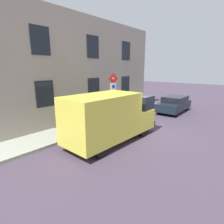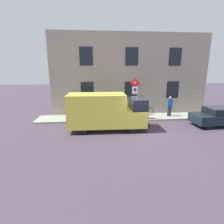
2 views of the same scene
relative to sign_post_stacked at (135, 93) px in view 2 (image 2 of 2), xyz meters
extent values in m
plane|color=#423645|center=(-2.55, -0.06, -2.29)|extent=(80.00, 80.00, 0.00)
cube|color=gray|center=(0.85, -0.06, -2.22)|extent=(2.12, 15.97, 0.14)
cube|color=gray|center=(2.26, -0.06, 1.29)|extent=(0.70, 13.97, 7.15)
cube|color=black|center=(1.89, -3.90, 0.00)|extent=(0.06, 1.10, 1.50)
cube|color=black|center=(1.89, -0.06, 0.00)|extent=(0.06, 1.10, 1.50)
cube|color=black|center=(1.89, 3.79, 0.00)|extent=(0.06, 1.10, 1.50)
cube|color=black|center=(1.89, -3.90, 2.86)|extent=(0.06, 1.10, 1.50)
cube|color=black|center=(1.89, -0.06, 2.86)|extent=(0.06, 1.10, 1.50)
cube|color=black|center=(1.89, 3.79, 2.86)|extent=(0.06, 1.10, 1.50)
cylinder|color=#474C47|center=(0.04, -0.01, -0.57)|extent=(0.09, 0.09, 3.16)
pyramid|color=silver|center=(-0.04, 0.01, 0.76)|extent=(0.14, 0.50, 0.50)
pyramid|color=red|center=(-0.04, 0.01, 0.76)|extent=(0.14, 0.55, 0.56)
cube|color=white|center=(-0.02, 0.01, 0.21)|extent=(0.13, 0.44, 0.56)
cylinder|color=#1933B2|center=(-0.05, 0.01, 0.27)|extent=(0.06, 0.24, 0.24)
cube|color=#DCD144|center=(-1.90, 3.01, -0.88)|extent=(2.06, 3.83, 2.18)
cube|color=#DCD144|center=(-1.94, 0.41, -1.42)|extent=(2.02, 1.43, 1.10)
cube|color=black|center=(-1.95, 0.20, -0.52)|extent=(1.93, 1.01, 0.84)
cube|color=black|center=(-1.96, -0.34, -1.79)|extent=(2.00, 0.19, 0.28)
cylinder|color=black|center=(-1.06, 0.63, -1.91)|extent=(0.23, 0.76, 0.76)
cylinder|color=black|center=(-2.82, 0.66, -1.91)|extent=(0.23, 0.76, 0.76)
cylinder|color=black|center=(-1.01, 3.96, -1.91)|extent=(0.23, 0.76, 0.76)
cylinder|color=black|center=(-2.77, 3.99, -1.91)|extent=(0.23, 0.76, 0.76)
cube|color=black|center=(-1.76, -6.04, -1.71)|extent=(1.90, 4.06, 0.64)
cube|color=black|center=(-1.76, -6.24, -1.21)|extent=(1.70, 2.46, 0.60)
cylinder|color=black|center=(-2.59, -4.75, -1.99)|extent=(0.20, 0.61, 0.60)
cylinder|color=black|center=(-1.04, -4.69, -1.99)|extent=(0.20, 0.61, 0.60)
torus|color=black|center=(1.35, -0.68, -1.82)|extent=(0.12, 0.66, 0.66)
torus|color=black|center=(1.36, -1.73, -1.82)|extent=(0.12, 0.66, 0.66)
cylinder|color=red|center=(1.35, -1.02, -1.61)|extent=(0.05, 0.60, 0.60)
cylinder|color=red|center=(1.35, -1.10, -1.34)|extent=(0.05, 0.73, 0.07)
cylinder|color=red|center=(1.36, -1.38, -1.63)|extent=(0.04, 0.19, 0.55)
cylinder|color=red|center=(1.36, -1.52, -1.86)|extent=(0.04, 0.43, 0.12)
cylinder|color=red|center=(1.35, -0.71, -1.57)|extent=(0.04, 0.09, 0.50)
cube|color=black|center=(1.36, -1.46, -1.32)|extent=(0.08, 0.20, 0.06)
cylinder|color=#262626|center=(1.35, -0.73, -1.27)|extent=(0.46, 0.04, 0.03)
torus|color=black|center=(1.32, 0.33, -1.82)|extent=(0.18, 0.67, 0.66)
torus|color=black|center=(1.40, -0.72, -1.82)|extent=(0.18, 0.67, 0.66)
cylinder|color=#288838|center=(1.34, -0.01, -1.61)|extent=(0.08, 0.60, 0.60)
cylinder|color=#288838|center=(1.35, -0.08, -1.34)|extent=(0.09, 0.73, 0.07)
cylinder|color=#288838|center=(1.37, -0.37, -1.63)|extent=(0.05, 0.19, 0.55)
cylinder|color=#288838|center=(1.38, -0.51, -1.86)|extent=(0.07, 0.43, 0.12)
cylinder|color=#288838|center=(1.32, 0.30, -1.57)|extent=(0.04, 0.09, 0.50)
cube|color=black|center=(1.38, -0.45, -1.32)|extent=(0.10, 0.21, 0.06)
cylinder|color=#262626|center=(1.32, 0.28, -1.27)|extent=(0.46, 0.07, 0.03)
torus|color=black|center=(1.39, 1.34, -1.82)|extent=(0.18, 0.67, 0.66)
torus|color=black|center=(1.32, 0.29, -1.82)|extent=(0.18, 0.67, 0.66)
cylinder|color=orange|center=(1.37, 1.00, -1.61)|extent=(0.08, 0.60, 0.60)
cylinder|color=orange|center=(1.36, 0.93, -1.34)|extent=(0.09, 0.73, 0.07)
cylinder|color=orange|center=(1.34, 0.64, -1.63)|extent=(0.05, 0.19, 0.55)
cylinder|color=orange|center=(1.33, 0.51, -1.86)|extent=(0.07, 0.43, 0.12)
cylinder|color=orange|center=(1.39, 1.32, -1.57)|extent=(0.04, 0.09, 0.50)
cube|color=black|center=(1.34, 0.57, -1.32)|extent=(0.09, 0.21, 0.06)
cylinder|color=#262626|center=(1.39, 1.29, -1.27)|extent=(0.46, 0.06, 0.03)
torus|color=black|center=(1.34, 2.35, -1.82)|extent=(0.20, 0.67, 0.65)
torus|color=black|center=(1.37, 1.31, -1.82)|extent=(0.20, 0.67, 0.65)
cylinder|color=blue|center=(1.35, 2.02, -1.61)|extent=(0.05, 0.60, 0.60)
cylinder|color=blue|center=(1.35, 1.94, -1.34)|extent=(0.06, 0.73, 0.07)
cylinder|color=blue|center=(1.36, 1.66, -1.63)|extent=(0.04, 0.19, 0.55)
cylinder|color=blue|center=(1.37, 1.52, -1.86)|extent=(0.05, 0.43, 0.12)
cylinder|color=blue|center=(1.34, 2.33, -1.57)|extent=(0.04, 0.09, 0.50)
cube|color=black|center=(1.36, 1.58, -1.32)|extent=(0.09, 0.20, 0.06)
cylinder|color=#262626|center=(1.34, 2.30, -1.27)|extent=(0.46, 0.04, 0.03)
cylinder|color=#262B47|center=(0.72, -3.33, -1.72)|extent=(0.16, 0.16, 0.85)
cylinder|color=#262B47|center=(0.74, -3.16, -1.72)|extent=(0.16, 0.16, 0.85)
cube|color=#1C4A9E|center=(0.73, -3.24, -0.99)|extent=(0.31, 0.43, 0.62)
sphere|color=tan|center=(0.73, -3.24, -0.54)|extent=(0.22, 0.22, 0.22)
cylinder|color=#2D5133|center=(0.14, -1.02, -1.70)|extent=(0.44, 0.44, 0.90)
camera|label=1|loc=(-7.71, 9.04, 1.39)|focal=28.95mm
camera|label=2|loc=(-13.53, 3.02, 1.79)|focal=28.22mm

